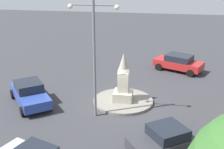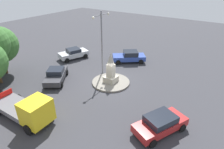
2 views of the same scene
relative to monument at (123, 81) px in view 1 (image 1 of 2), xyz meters
name	(u,v)px [view 1 (image 1 of 2)]	position (x,y,z in m)	size (l,w,h in m)	color
ground_plane	(123,102)	(0.00, 0.00, -1.56)	(80.00, 80.00, 0.00)	#38383D
traffic_island	(123,101)	(0.00, 0.00, -1.47)	(4.15, 4.15, 0.19)	gray
monument	(123,81)	(0.00, 0.00, 0.00)	(1.28, 1.28, 3.37)	#B2AA99
streetlamp	(94,48)	(1.48, 2.23, 2.88)	(2.94, 0.28, 7.31)	slate
car_blue_parked_left	(30,93)	(6.27, 1.22, -0.78)	(4.09, 4.55, 1.54)	#2D479E
car_red_parked_right	(178,62)	(-4.07, -7.27, -0.78)	(4.57, 3.41, 1.48)	#B22323
car_dark_grey_near_island	(169,139)	(-3.00, 5.40, -0.83)	(4.45, 3.86, 1.44)	#38383D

